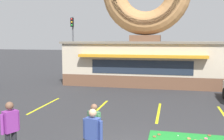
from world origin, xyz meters
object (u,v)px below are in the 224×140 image
Objects in this scene: golf_ball at (178,136)px; pedestrian_hooded_kid at (94,127)px; pedestrian_leather_jacket_man at (93,135)px; traffic_light_pole at (73,38)px; pedestrian_blue_sweater_man at (10,128)px.

golf_ball is 0.03× the size of pedestrian_hooded_kid.
pedestrian_hooded_kid is 0.95× the size of pedestrian_leather_jacket_man.
traffic_light_pole is (-7.78, 18.64, 2.80)m from pedestrian_leather_jacket_man.
golf_ball is 19.10m from traffic_light_pole.
pedestrian_hooded_kid reaches higher than golf_ball.
traffic_light_pole is at bearing 105.93° from pedestrian_blue_sweater_man.
pedestrian_leather_jacket_man is (-2.33, -2.85, 0.86)m from golf_ball.
golf_ball is 0.01× the size of traffic_light_pole.
pedestrian_blue_sweater_man is (-4.76, -2.95, 0.91)m from golf_ball.
pedestrian_leather_jacket_man reaches higher than pedestrian_hooded_kid.
traffic_light_pole is at bearing 113.04° from pedestrian_hooded_kid.
golf_ball is 3.33m from pedestrian_hooded_kid.
pedestrian_hooded_kid is at bearing -141.86° from golf_ball.
traffic_light_pole is (-5.35, 18.74, 2.74)m from pedestrian_blue_sweater_man.
traffic_light_pole reaches higher than pedestrian_leather_jacket_man.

